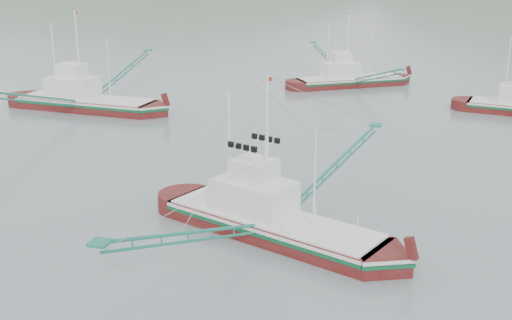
# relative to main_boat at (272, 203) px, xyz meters

# --- Properties ---
(ground) EXTENTS (1200.00, 1200.00, 0.00)m
(ground) POSITION_rel_main_boat_xyz_m (-2.26, -1.41, -2.11)
(ground) COLOR slate
(ground) RESTS_ON ground
(main_boat) EXTENTS (14.67, 24.83, 10.47)m
(main_boat) POSITION_rel_main_boat_xyz_m (0.00, 0.00, 0.00)
(main_boat) COLOR #4A0D0C
(main_boat) RESTS_ON ground
(bg_boat_far) EXTENTS (18.06, 23.12, 10.33)m
(bg_boat_far) POSITION_rel_main_boat_xyz_m (-2.01, 48.89, 0.07)
(bg_boat_far) COLOR #4A0D0C
(bg_boat_far) RESTS_ON ground
(bg_boat_left) EXTENTS (16.11, 28.71, 11.63)m
(bg_boat_left) POSITION_rel_main_boat_xyz_m (-28.38, 27.16, -0.52)
(bg_boat_left) COLOR #4A0D0C
(bg_boat_left) RESTS_ON ground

